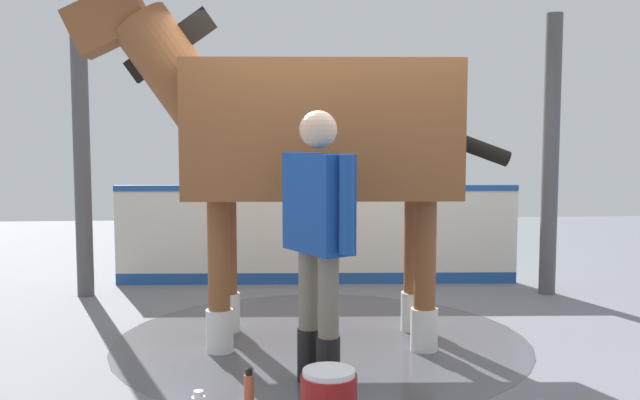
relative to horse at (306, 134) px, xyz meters
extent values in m
cube|color=slate|center=(0.28, -0.13, -1.60)|extent=(16.00, 16.00, 0.02)
cylinder|color=#4C4C54|center=(0.11, -0.01, -1.59)|extent=(3.19, 3.19, 0.00)
cube|color=silver|center=(0.23, 2.11, -1.09)|extent=(4.24, 0.29, 0.99)
cube|color=#1E4C99|center=(0.23, 2.11, -0.57)|extent=(4.24, 0.31, 0.06)
cube|color=#1E4C99|center=(0.23, 2.11, -1.53)|extent=(4.24, 0.30, 0.12)
cylinder|color=#4C4C51|center=(-2.08, 1.72, -0.22)|extent=(0.16, 0.16, 2.75)
cylinder|color=#4C4C51|center=(2.48, 1.47, -0.22)|extent=(0.16, 0.16, 2.75)
cube|color=brown|center=(0.11, -0.01, 0.03)|extent=(2.03, 1.09, 0.99)
cylinder|color=brown|center=(-0.65, -0.24, -1.03)|extent=(0.16, 0.16, 1.13)
cylinder|color=silver|center=(-0.65, -0.24, -1.43)|extent=(0.20, 0.20, 0.32)
cylinder|color=brown|center=(-0.62, 0.31, -1.03)|extent=(0.16, 0.16, 1.13)
cylinder|color=silver|center=(-0.62, 0.31, -1.43)|extent=(0.20, 0.20, 0.32)
cylinder|color=brown|center=(0.85, -0.32, -1.03)|extent=(0.16, 0.16, 1.13)
cylinder|color=silver|center=(0.85, -0.32, -1.43)|extent=(0.20, 0.20, 0.32)
cylinder|color=brown|center=(0.88, 0.22, -1.03)|extent=(0.16, 0.16, 1.13)
cylinder|color=silver|center=(0.88, 0.22, -1.43)|extent=(0.20, 0.20, 0.32)
cylinder|color=brown|center=(-1.01, 0.05, 0.51)|extent=(0.85, 0.49, 0.92)
cube|color=black|center=(-1.01, 0.05, 0.66)|extent=(0.70, 0.10, 0.56)
cube|color=brown|center=(-1.46, 0.08, 0.84)|extent=(0.66, 0.31, 0.56)
cylinder|color=black|center=(1.20, -0.07, -0.07)|extent=(0.70, 0.16, 0.35)
cylinder|color=black|center=(-0.04, -0.91, -1.42)|extent=(0.15, 0.15, 0.35)
cylinder|color=slate|center=(-0.04, -0.91, -0.99)|extent=(0.13, 0.13, 0.52)
cylinder|color=black|center=(0.07, -1.11, -1.42)|extent=(0.15, 0.15, 0.35)
cylinder|color=slate|center=(0.07, -1.11, -0.99)|extent=(0.13, 0.13, 0.52)
cube|color=#19479E|center=(0.02, -1.01, -0.42)|extent=(0.44, 0.55, 0.61)
cylinder|color=#19479E|center=(-0.13, -0.75, -0.41)|extent=(0.09, 0.09, 0.58)
cylinder|color=#19479E|center=(0.16, -1.28, -0.41)|extent=(0.09, 0.09, 0.58)
sphere|color=beige|center=(0.02, -1.01, 0.03)|extent=(0.23, 0.23, 0.23)
cylinder|color=white|center=(0.02, -1.73, -1.26)|extent=(0.28, 0.28, 0.03)
cylinder|color=white|center=(-0.69, -1.55, -1.42)|extent=(0.05, 0.05, 0.03)
cylinder|color=#CC5933|center=(-0.42, -1.27, -1.50)|extent=(0.06, 0.06, 0.17)
cylinder|color=black|center=(-0.42, -1.27, -1.40)|extent=(0.04, 0.04, 0.04)
camera|label=1|loc=(-0.31, -5.48, 0.02)|focal=40.85mm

